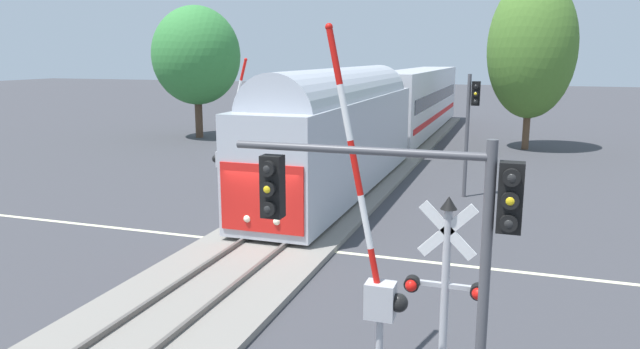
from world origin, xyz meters
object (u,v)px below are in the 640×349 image
object	(u,v)px
traffic_signal_far_side	(471,116)
pine_left_background	(196,56)
traffic_signal_near_right	(408,218)
crossing_gate_near	(377,270)
crossing_signal_mast	(445,280)
elm_centre_background	(532,48)
commuter_train	(391,109)
crossing_gate_far	(225,149)

from	to	relation	value
traffic_signal_far_side	pine_left_background	distance (m)	24.33
traffic_signal_near_right	crossing_gate_near	bearing A→B (deg)	114.76
traffic_signal_far_side	pine_left_background	size ratio (longest dim) A/B	0.55
crossing_signal_mast	pine_left_background	distance (m)	35.94
traffic_signal_far_side	elm_centre_background	world-z (taller)	elm_centre_background
crossing_signal_mast	elm_centre_background	distance (m)	30.78
pine_left_background	commuter_train	bearing A→B (deg)	-11.00
commuter_train	traffic_signal_far_side	bearing A→B (deg)	-61.41
crossing_gate_far	crossing_signal_mast	bearing A→B (deg)	-50.26
crossing_gate_near	traffic_signal_far_side	xyz separation A→B (m)	(0.50, 15.10, 1.46)
crossing_gate_near	crossing_signal_mast	xyz separation A→B (m)	(1.34, -0.68, 0.23)
crossing_gate_far	commuter_train	bearing A→B (deg)	68.02
crossing_signal_mast	crossing_gate_far	world-z (taller)	crossing_gate_far
commuter_train	elm_centre_background	bearing A→B (deg)	30.62
crossing_gate_near	crossing_gate_far	xyz separation A→B (m)	(-9.90, 12.84, -0.14)
crossing_gate_near	crossing_gate_far	world-z (taller)	crossing_gate_near
crossing_signal_mast	traffic_signal_near_right	size ratio (longest dim) A/B	0.77
pine_left_background	crossing_signal_mast	bearing A→B (deg)	-53.40
traffic_signal_far_side	crossing_signal_mast	bearing A→B (deg)	-86.94
crossing_signal_mast	elm_centre_background	bearing A→B (deg)	86.99
crossing_gate_near	traffic_signal_near_right	bearing A→B (deg)	-65.24
commuter_train	pine_left_background	bearing A→B (deg)	169.00
crossing_gate_far	traffic_signal_far_side	xyz separation A→B (m)	(10.40, 2.26, 1.60)
commuter_train	traffic_signal_near_right	world-z (taller)	commuter_train
crossing_gate_far	elm_centre_background	size ratio (longest dim) A/B	0.54
crossing_gate_near	pine_left_background	world-z (taller)	pine_left_background
traffic_signal_far_side	crossing_gate_far	bearing A→B (deg)	-167.72
crossing_gate_near	traffic_signal_near_right	distance (m)	2.63
crossing_gate_far	traffic_signal_far_side	size ratio (longest dim) A/B	1.12
crossing_gate_near	pine_left_background	bearing A→B (deg)	125.49
crossing_gate_near	traffic_signal_near_right	size ratio (longest dim) A/B	1.35
crossing_signal_mast	traffic_signal_far_side	size ratio (longest dim) A/B	0.71
traffic_signal_far_side	elm_centre_background	size ratio (longest dim) A/B	0.48
crossing_gate_near	crossing_signal_mast	bearing A→B (deg)	-27.03
traffic_signal_near_right	traffic_signal_far_side	world-z (taller)	traffic_signal_far_side
crossing_gate_near	commuter_train	bearing A→B (deg)	101.17
pine_left_background	traffic_signal_far_side	bearing A→B (deg)	-32.25
crossing_signal_mast	traffic_signal_near_right	bearing A→B (deg)	-110.68
crossing_signal_mast	traffic_signal_far_side	world-z (taller)	traffic_signal_far_side
crossing_signal_mast	traffic_signal_near_right	world-z (taller)	traffic_signal_near_right
crossing_gate_near	elm_centre_background	world-z (taller)	elm_centre_background
crossing_gate_near	pine_left_background	size ratio (longest dim) A/B	0.69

